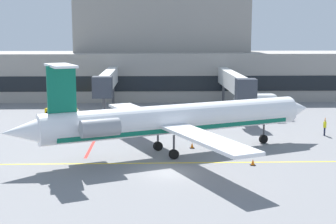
% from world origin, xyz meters
% --- Properties ---
extents(ground, '(120.00, 120.00, 0.11)m').
position_xyz_m(ground, '(-0.00, 0.00, -0.05)').
color(ground, slate).
extents(terminal_building, '(73.89, 13.88, 17.95)m').
position_xyz_m(terminal_building, '(-2.55, 47.09, 6.33)').
color(terminal_building, gray).
rests_on(terminal_building, ground).
extents(jet_bridge_west, '(2.40, 19.11, 5.94)m').
position_xyz_m(jet_bridge_west, '(-7.50, 29.71, 4.56)').
color(jet_bridge_west, silver).
rests_on(jet_bridge_west, ground).
extents(jet_bridge_east, '(2.40, 21.29, 5.81)m').
position_xyz_m(jet_bridge_east, '(9.97, 28.60, 4.45)').
color(jet_bridge_east, silver).
rests_on(jet_bridge_east, ground).
extents(regional_jet, '(29.83, 25.49, 8.76)m').
position_xyz_m(regional_jet, '(0.61, 6.25, 3.31)').
color(regional_jet, white).
rests_on(regional_jet, ground).
extents(baggage_tug, '(3.25, 2.65, 2.06)m').
position_xyz_m(baggage_tug, '(14.97, 23.73, 0.94)').
color(baggage_tug, '#19389E').
rests_on(baggage_tug, ground).
extents(pushback_tractor, '(4.13, 3.18, 1.93)m').
position_xyz_m(pushback_tractor, '(-1.82, 16.81, 0.89)').
color(pushback_tractor, '#1E4CB2').
rests_on(pushback_tractor, ground).
extents(belt_loader, '(4.45, 3.30, 2.29)m').
position_xyz_m(belt_loader, '(-13.43, 27.79, 1.03)').
color(belt_loader, '#E5B20C').
rests_on(belt_loader, ground).
extents(fuel_tank, '(6.66, 2.26, 2.37)m').
position_xyz_m(fuel_tank, '(13.99, 32.73, 1.34)').
color(fuel_tank, white).
rests_on(fuel_tank, ground).
extents(marshaller, '(0.39, 0.80, 1.97)m').
position_xyz_m(marshaller, '(17.79, 14.00, 1.00)').
color(marshaller, '#191E33').
rests_on(marshaller, ground).
extents(safety_cone_alpha, '(0.47, 0.47, 0.55)m').
position_xyz_m(safety_cone_alpha, '(2.58, 8.46, 0.25)').
color(safety_cone_alpha, orange).
rests_on(safety_cone_alpha, ground).
extents(safety_cone_bravo, '(0.47, 0.47, 0.55)m').
position_xyz_m(safety_cone_bravo, '(7.35, 1.99, 0.25)').
color(safety_cone_bravo, orange).
rests_on(safety_cone_bravo, ground).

